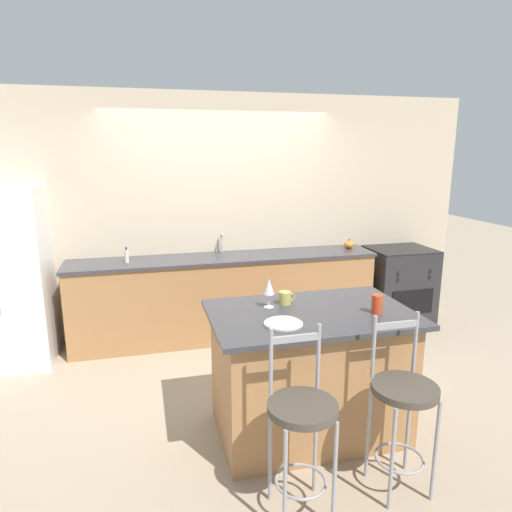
# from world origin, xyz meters

# --- Properties ---
(ground_plane) EXTENTS (18.00, 18.00, 0.00)m
(ground_plane) POSITION_xyz_m (0.00, 0.00, 0.00)
(ground_plane) COLOR tan
(wall_back) EXTENTS (6.00, 0.07, 2.70)m
(wall_back) POSITION_xyz_m (0.00, 0.64, 1.35)
(wall_back) COLOR beige
(wall_back) RESTS_ON ground_plane
(back_counter) EXTENTS (3.38, 0.62, 0.94)m
(back_counter) POSITION_xyz_m (0.00, 0.35, 0.47)
(back_counter) COLOR #A87547
(back_counter) RESTS_ON ground_plane
(sink_faucet) EXTENTS (0.02, 0.13, 0.22)m
(sink_faucet) POSITION_xyz_m (0.00, 0.53, 1.08)
(sink_faucet) COLOR #ADAFB5
(sink_faucet) RESTS_ON back_counter
(kitchen_island) EXTENTS (1.45, 0.93, 0.95)m
(kitchen_island) POSITION_xyz_m (0.27, -1.59, 0.48)
(kitchen_island) COLOR #A87547
(kitchen_island) RESTS_ON ground_plane
(refrigerator) EXTENTS (0.90, 0.77, 1.77)m
(refrigerator) POSITION_xyz_m (-2.24, 0.25, 0.88)
(refrigerator) COLOR white
(refrigerator) RESTS_ON ground_plane
(oven_range) EXTENTS (0.74, 0.65, 0.92)m
(oven_range) POSITION_xyz_m (2.16, 0.30, 0.46)
(oven_range) COLOR #28282B
(oven_range) RESTS_ON ground_plane
(bar_stool_near) EXTENTS (0.40, 0.40, 1.11)m
(bar_stool_near) POSITION_xyz_m (-0.07, -2.34, 0.58)
(bar_stool_near) COLOR #99999E
(bar_stool_near) RESTS_ON ground_plane
(bar_stool_far) EXTENTS (0.40, 0.40, 1.11)m
(bar_stool_far) POSITION_xyz_m (0.60, -2.30, 0.58)
(bar_stool_far) COLOR #99999E
(bar_stool_far) RESTS_ON ground_plane
(dinner_plate) EXTENTS (0.26, 0.26, 0.02)m
(dinner_plate) POSITION_xyz_m (0.00, -1.78, 0.96)
(dinner_plate) COLOR beige
(dinner_plate) RESTS_ON kitchen_island
(wine_glass) EXTENTS (0.08, 0.08, 0.22)m
(wine_glass) POSITION_xyz_m (-0.00, -1.43, 1.10)
(wine_glass) COLOR white
(wine_glass) RESTS_ON kitchen_island
(coffee_mug) EXTENTS (0.12, 0.09, 0.10)m
(coffee_mug) POSITION_xyz_m (0.14, -1.39, 1.00)
(coffee_mug) COLOR #C1B251
(coffee_mug) RESTS_ON kitchen_island
(tumbler_cup) EXTENTS (0.08, 0.08, 0.13)m
(tumbler_cup) POSITION_xyz_m (0.71, -1.73, 1.02)
(tumbler_cup) COLOR red
(tumbler_cup) RESTS_ON kitchen_island
(pumpkin_decoration) EXTENTS (0.12, 0.12, 0.11)m
(pumpkin_decoration) POSITION_xyz_m (1.50, 0.38, 0.98)
(pumpkin_decoration) COLOR orange
(pumpkin_decoration) RESTS_ON back_counter
(soap_bottle) EXTENTS (0.04, 0.04, 0.17)m
(soap_bottle) POSITION_xyz_m (-1.04, 0.30, 1.01)
(soap_bottle) COLOR silver
(soap_bottle) RESTS_ON back_counter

